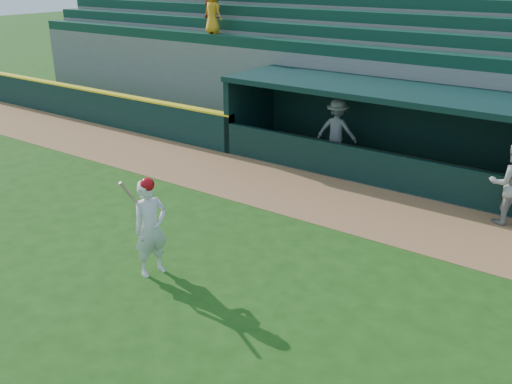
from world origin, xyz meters
TOP-DOWN VIEW (x-y plane):
  - ground at (0.00, 0.00)m, footprint 120.00×120.00m
  - warning_track at (0.00, 4.90)m, footprint 40.00×3.00m
  - field_wall_left at (-12.25, 6.55)m, footprint 15.50×0.30m
  - wall_stripe_left at (-12.25, 6.55)m, footprint 15.50×0.32m
  - dugout_player_front at (3.93, 6.07)m, footprint 1.18×1.09m
  - dugout_player_inside at (-1.48, 7.86)m, footprint 1.33×0.91m
  - dugout at (0.00, 8.00)m, footprint 9.40×2.80m
  - stands at (0.00, 12.57)m, footprint 34.50×6.25m
  - batter_at_plate at (-1.04, -0.38)m, footprint 0.63×0.88m

SIDE VIEW (x-z plane):
  - ground at x=0.00m, z-range 0.00..0.00m
  - warning_track at x=0.00m, z-range 0.00..0.01m
  - field_wall_left at x=-12.25m, z-range 0.00..1.20m
  - dugout_player_inside at x=-1.48m, z-range 0.00..1.90m
  - dugout_player_front at x=3.93m, z-range 0.00..1.94m
  - batter_at_plate at x=-1.04m, z-range -0.01..1.99m
  - wall_stripe_left at x=-12.25m, z-range 1.20..1.26m
  - dugout at x=0.00m, z-range 0.13..2.59m
  - stands at x=0.00m, z-range -1.36..6.15m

